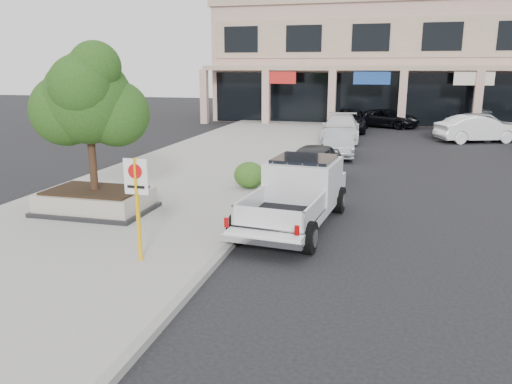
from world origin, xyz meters
TOP-DOWN VIEW (x-y plane):
  - ground at (0.00, 0.00)m, footprint 120.00×120.00m
  - sidewalk at (-5.50, 6.00)m, footprint 8.00×52.00m
  - curb at (-1.55, 6.00)m, footprint 0.20×52.00m
  - strip_mall at (8.00, 33.93)m, footprint 40.55×12.43m
  - planter at (-6.22, 2.12)m, footprint 3.20×2.20m
  - planter_tree at (-6.09, 2.28)m, footprint 2.90×2.55m
  - no_parking_sign at (-3.12, -1.09)m, footprint 0.55×0.09m
  - hedge at (-2.60, 6.16)m, footprint 1.10×0.99m
  - pickup_truck at (-0.35, 2.62)m, footprint 2.67×5.90m
  - curb_car_a at (-0.69, 8.24)m, footprint 2.23×4.44m
  - curb_car_b at (-0.26, 14.42)m, footprint 1.87×4.30m
  - curb_car_c at (-0.65, 19.94)m, footprint 2.48×5.48m
  - curb_car_d at (-0.55, 24.68)m, footprint 2.59×5.53m
  - lot_car_a at (6.87, 22.41)m, footprint 4.32×2.91m
  - lot_car_b at (7.27, 21.43)m, footprint 5.08×3.35m
  - lot_car_d at (2.00, 27.95)m, footprint 5.26×3.93m
  - lot_car_e at (8.04, 24.36)m, footprint 4.74×2.05m

SIDE VIEW (x-z plane):
  - ground at x=0.00m, z-range 0.00..0.00m
  - sidewalk at x=-5.50m, z-range 0.00..0.15m
  - curb at x=-1.55m, z-range 0.00..0.15m
  - planter at x=-6.22m, z-range 0.14..0.82m
  - hedge at x=-2.60m, z-range 0.15..1.08m
  - lot_car_d at x=2.00m, z-range 0.00..1.33m
  - lot_car_a at x=6.87m, z-range 0.00..1.37m
  - curb_car_b at x=-0.26m, z-range 0.00..1.37m
  - curb_car_a at x=-0.69m, z-range 0.00..1.45m
  - curb_car_d at x=-0.55m, z-range 0.00..1.53m
  - curb_car_c at x=-0.65m, z-range 0.00..1.56m
  - lot_car_b at x=7.27m, z-range 0.00..1.58m
  - lot_car_e at x=8.04m, z-range 0.00..1.59m
  - pickup_truck at x=-0.35m, z-range 0.00..1.80m
  - no_parking_sign at x=-3.12m, z-range 0.48..2.78m
  - planter_tree at x=-6.09m, z-range 1.41..5.41m
  - strip_mall at x=8.00m, z-range 0.00..9.50m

